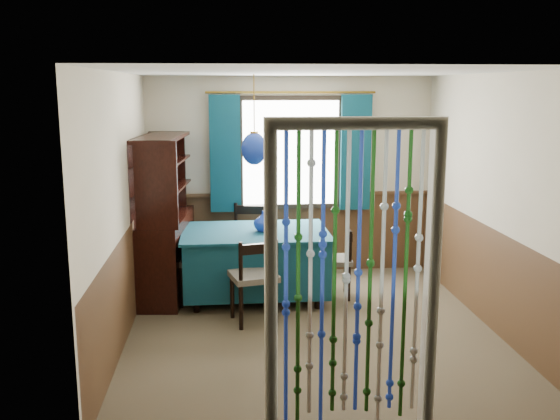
{
  "coord_description": "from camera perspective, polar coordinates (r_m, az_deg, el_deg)",
  "views": [
    {
      "loc": [
        -0.83,
        -5.83,
        2.36
      ],
      "look_at": [
        -0.25,
        0.63,
        1.08
      ],
      "focal_mm": 40.0,
      "sensor_mm": 36.0,
      "label": 1
    }
  ],
  "objects": [
    {
      "name": "pendant_lamp",
      "position": [
        6.82,
        -2.35,
        5.63
      ],
      "size": [
        0.28,
        0.28,
        0.97
      ],
      "color": "olive",
      "rests_on": "ceiling"
    },
    {
      "name": "vase_table",
      "position": [
        6.94,
        -1.54,
        -1.09
      ],
      "size": [
        0.25,
        0.25,
        0.21
      ],
      "primitive_type": "imported",
      "rotation": [
        0.0,
        0.0,
        0.31
      ],
      "color": "#16319B",
      "rests_on": "dining_table"
    },
    {
      "name": "wall_right",
      "position": [
        6.49,
        18.87,
        0.69
      ],
      "size": [
        0.0,
        4.0,
        4.0
      ],
      "primitive_type": "plane",
      "rotation": [
        1.57,
        0.0,
        -1.57
      ],
      "color": "beige",
      "rests_on": "ground"
    },
    {
      "name": "wainscot_back",
      "position": [
        8.07,
        0.92,
        -2.16
      ],
      "size": [
        3.6,
        0.0,
        3.6
      ],
      "primitive_type": "plane",
      "rotation": [
        1.57,
        0.0,
        0.0
      ],
      "color": "#4B311C",
      "rests_on": "ground"
    },
    {
      "name": "window",
      "position": [
        7.86,
        0.97,
        5.24
      ],
      "size": [
        1.32,
        0.12,
        1.42
      ],
      "primitive_type": "cube",
      "color": "black",
      "rests_on": "wall_back"
    },
    {
      "name": "chair_far",
      "position": [
        7.72,
        -2.75,
        -2.81
      ],
      "size": [
        0.52,
        0.5,
        0.94
      ],
      "rotation": [
        0.0,
        0.0,
        3.0
      ],
      "color": "black",
      "rests_on": "floor"
    },
    {
      "name": "bowl_shelf",
      "position": [
        6.91,
        -10.44,
        1.98
      ],
      "size": [
        0.3,
        0.3,
        0.06
      ],
      "primitive_type": "imported",
      "rotation": [
        0.0,
        0.0,
        -0.38
      ],
      "color": "beige",
      "rests_on": "sideboard"
    },
    {
      "name": "wall_left",
      "position": [
        6.01,
        -14.32,
        0.16
      ],
      "size": [
        0.0,
        4.0,
        4.0
      ],
      "primitive_type": "plane",
      "rotation": [
        1.57,
        0.0,
        1.57
      ],
      "color": "beige",
      "rests_on": "ground"
    },
    {
      "name": "chair_left",
      "position": [
        7.05,
        -10.06,
        -4.48
      ],
      "size": [
        0.54,
        0.55,
        0.9
      ],
      "rotation": [
        0.0,
        0.0,
        -1.86
      ],
      "color": "black",
      "rests_on": "floor"
    },
    {
      "name": "wall_front",
      "position": [
        4.07,
        6.83,
        -4.77
      ],
      "size": [
        3.6,
        0.0,
        3.6
      ],
      "primitive_type": "plane",
      "rotation": [
        -1.57,
        0.0,
        0.0
      ],
      "color": "beige",
      "rests_on": "ground"
    },
    {
      "name": "chair_right",
      "position": [
        7.14,
        5.22,
        -4.59
      ],
      "size": [
        0.41,
        0.42,
        0.8
      ],
      "rotation": [
        0.0,
        0.0,
        1.5
      ],
      "color": "black",
      "rests_on": "floor"
    },
    {
      "name": "ceiling",
      "position": [
        5.89,
        3.05,
        12.5
      ],
      "size": [
        4.0,
        4.0,
        0.0
      ],
      "primitive_type": "plane",
      "rotation": [
        3.14,
        0.0,
        0.0
      ],
      "color": "silver",
      "rests_on": "ground"
    },
    {
      "name": "wainscot_left",
      "position": [
        6.19,
        -13.85,
        -6.67
      ],
      "size": [
        0.0,
        4.0,
        4.0
      ],
      "primitive_type": "plane",
      "rotation": [
        1.57,
        0.0,
        1.57
      ],
      "color": "#4B311C",
      "rests_on": "ground"
    },
    {
      "name": "wainscot_front",
      "position": [
        4.35,
        6.56,
        -14.26
      ],
      "size": [
        3.6,
        0.0,
        3.6
      ],
      "primitive_type": "plane",
      "rotation": [
        -1.57,
        0.0,
        0.0
      ],
      "color": "#4B311C",
      "rests_on": "ground"
    },
    {
      "name": "wall_back",
      "position": [
        7.95,
        0.93,
        3.13
      ],
      "size": [
        3.6,
        0.0,
        3.6
      ],
      "primitive_type": "plane",
      "rotation": [
        1.57,
        0.0,
        0.0
      ],
      "color": "beige",
      "rests_on": "ground"
    },
    {
      "name": "dining_table",
      "position": [
        7.06,
        -2.27,
        -4.54
      ],
      "size": [
        1.63,
        1.13,
        0.78
      ],
      "rotation": [
        0.0,
        0.0,
        0.01
      ],
      "color": "#0E3A4A",
      "rests_on": "floor"
    },
    {
      "name": "floor",
      "position": [
        6.34,
        2.81,
        -10.71
      ],
      "size": [
        4.0,
        4.0,
        0.0
      ],
      "primitive_type": "plane",
      "color": "brown",
      "rests_on": "ground"
    },
    {
      "name": "doorway",
      "position": [
        4.19,
        6.6,
        -7.18
      ],
      "size": [
        1.16,
        0.12,
        2.18
      ],
      "primitive_type": null,
      "color": "silver",
      "rests_on": "ground"
    },
    {
      "name": "sideboard",
      "position": [
        7.27,
        -10.57,
        -2.81
      ],
      "size": [
        0.61,
        1.44,
        1.83
      ],
      "rotation": [
        0.0,
        0.0,
        -0.09
      ],
      "color": "black",
      "rests_on": "floor"
    },
    {
      "name": "vase_sideboard",
      "position": [
        7.44,
        -10.03,
        0.55
      ],
      "size": [
        0.23,
        0.23,
        0.19
      ],
      "primitive_type": "imported",
      "rotation": [
        0.0,
        0.0,
        -0.26
      ],
      "color": "beige",
      "rests_on": "sideboard"
    },
    {
      "name": "wainscot_right",
      "position": [
        6.65,
        18.35,
        -5.67
      ],
      "size": [
        0.0,
        4.0,
        4.0
      ],
      "primitive_type": "plane",
      "rotation": [
        1.57,
        0.0,
        -1.57
      ],
      "color": "#4B311C",
      "rests_on": "ground"
    },
    {
      "name": "chair_near",
      "position": [
        6.32,
        -2.36,
        -6.2
      ],
      "size": [
        0.53,
        0.52,
        0.9
      ],
      "rotation": [
        0.0,
        0.0,
        0.24
      ],
      "color": "black",
      "rests_on": "floor"
    }
  ]
}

